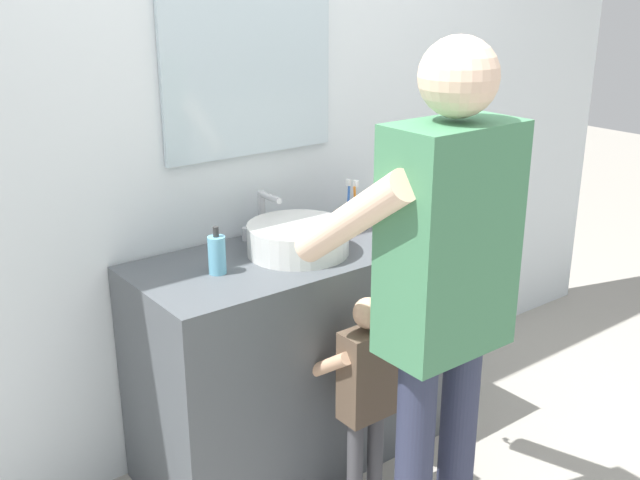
% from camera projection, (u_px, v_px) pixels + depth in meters
% --- Properties ---
extents(back_wall, '(4.40, 0.10, 2.70)m').
position_uv_depth(back_wall, '(243.00, 103.00, 2.81)').
color(back_wall, silver).
rests_on(back_wall, ground).
extents(vanity_cabinet, '(1.20, 0.54, 0.85)m').
position_uv_depth(vanity_cabinet, '(296.00, 356.00, 2.87)').
color(vanity_cabinet, '#4C5156').
rests_on(vanity_cabinet, ground).
extents(sink_basin, '(0.37, 0.37, 0.11)m').
position_uv_depth(sink_basin, '(298.00, 238.00, 2.70)').
color(sink_basin, silver).
rests_on(sink_basin, vanity_cabinet).
extents(faucet, '(0.18, 0.14, 0.18)m').
position_uv_depth(faucet, '(264.00, 217.00, 2.86)').
color(faucet, '#B7BABF').
rests_on(faucet, vanity_cabinet).
extents(toothbrush_cup, '(0.07, 0.07, 0.21)m').
position_uv_depth(toothbrush_cup, '(352.00, 218.00, 2.94)').
color(toothbrush_cup, '#D86666').
rests_on(toothbrush_cup, vanity_cabinet).
extents(soap_bottle, '(0.06, 0.06, 0.17)m').
position_uv_depth(soap_bottle, '(217.00, 254.00, 2.51)').
color(soap_bottle, '#66B2D1').
rests_on(soap_bottle, vanity_cabinet).
extents(child_toddler, '(0.25, 0.25, 0.81)m').
position_uv_depth(child_toddler, '(365.00, 386.00, 2.55)').
color(child_toddler, '#47474C').
rests_on(child_toddler, ground).
extents(adult_parent, '(0.51, 0.54, 1.66)m').
position_uv_depth(adult_parent, '(443.00, 273.00, 2.16)').
color(adult_parent, '#2D334C').
rests_on(adult_parent, ground).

